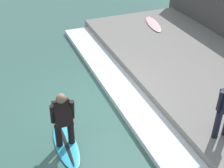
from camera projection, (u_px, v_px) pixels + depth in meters
The scene contains 6 objects.
ground_plane at pixel (90, 109), 8.84m from camera, with size 28.00×28.00×0.00m, color #386056.
concrete_ledge at pixel (205, 77), 9.96m from camera, with size 4.40×11.33×0.37m, color slate.
wave_foam_crest at pixel (129, 98), 9.17m from camera, with size 0.99×10.76×0.16m, color silver.
surfboard_riding at pixel (66, 144), 7.62m from camera, with size 0.55×1.74×0.07m.
surfer_riding at pixel (63, 118), 7.16m from camera, with size 0.56×0.45×1.46m.
surfboard_spare at pixel (153, 24), 13.12m from camera, with size 0.82×1.79×0.06m.
Camera 1 is at (-2.06, -6.74, 5.42)m, focal length 50.00 mm.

